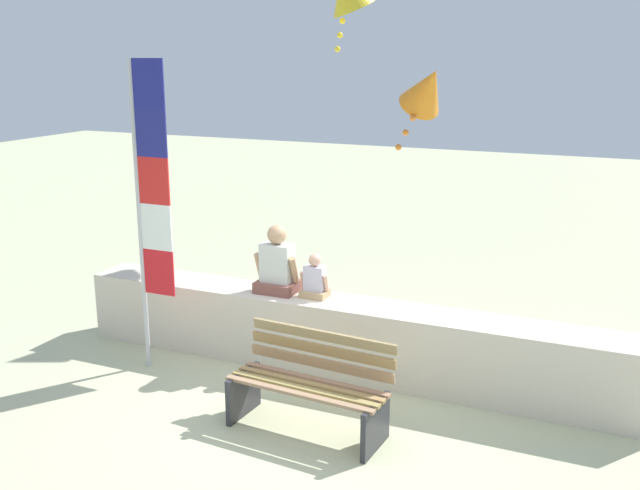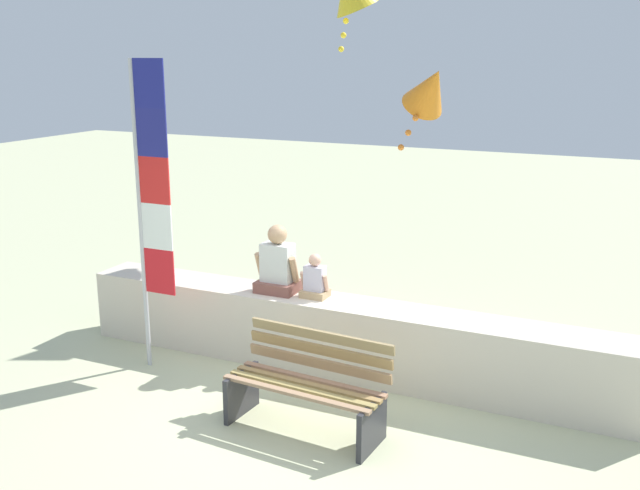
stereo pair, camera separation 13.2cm
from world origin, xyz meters
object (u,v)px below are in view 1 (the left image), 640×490
park_bench (310,387)px  kite_orange (427,89)px  person_adult (277,266)px  person_child (315,280)px  flag_banner (149,195)px

park_bench → kite_orange: size_ratio=1.32×
person_adult → person_child: (0.45, 0.00, -0.11)m
person_child → kite_orange: bearing=76.4°
flag_banner → kite_orange: size_ratio=2.88×
flag_banner → kite_orange: bearing=55.3°
person_child → kite_orange: size_ratio=0.42×
kite_orange → person_adult: bearing=-113.8°
person_adult → flag_banner: size_ratio=0.23×
person_adult → kite_orange: kite_orange is taller
person_child → kite_orange: (0.55, 2.26, 1.95)m
park_bench → person_adult: size_ratio=2.01×
park_bench → flag_banner: size_ratio=0.46×
person_adult → park_bench: bearing=-52.8°
park_bench → kite_orange: kite_orange is taller
flag_banner → park_bench: bearing=-14.5°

